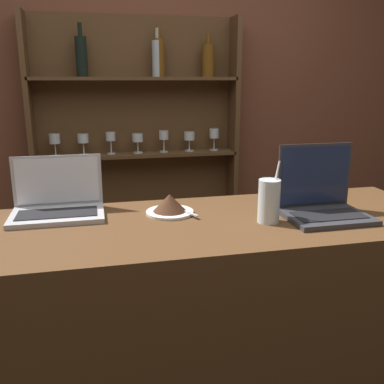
# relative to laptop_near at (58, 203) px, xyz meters

# --- Properties ---
(bar_counter) EXTENTS (1.78, 0.61, 1.00)m
(bar_counter) POSITION_rel_laptop_near_xyz_m (0.50, -0.19, -0.54)
(bar_counter) COLOR #4C3019
(bar_counter) RESTS_ON ground_plane
(back_wall) EXTENTS (7.00, 0.06, 2.70)m
(back_wall) POSITION_rel_laptop_near_xyz_m (0.50, 1.23, 0.30)
(back_wall) COLOR brown
(back_wall) RESTS_ON ground_plane
(back_shelf) EXTENTS (1.28, 0.18, 1.86)m
(back_shelf) POSITION_rel_laptop_near_xyz_m (0.41, 1.15, -0.06)
(back_shelf) COLOR brown
(back_shelf) RESTS_ON ground_plane
(laptop_near) EXTENTS (0.33, 0.22, 0.21)m
(laptop_near) POSITION_rel_laptop_near_xyz_m (0.00, 0.00, 0.00)
(laptop_near) COLOR #ADADB2
(laptop_near) RESTS_ON bar_counter
(laptop_far) EXTENTS (0.29, 0.22, 0.26)m
(laptop_far) POSITION_rel_laptop_near_xyz_m (0.94, -0.23, 0.01)
(laptop_far) COLOR #333338
(laptop_far) RESTS_ON bar_counter
(cake_plate) EXTENTS (0.18, 0.18, 0.07)m
(cake_plate) POSITION_rel_laptop_near_xyz_m (0.40, -0.08, -0.01)
(cake_plate) COLOR silver
(cake_plate) RESTS_ON bar_counter
(water_glass) EXTENTS (0.08, 0.08, 0.22)m
(water_glass) POSITION_rel_laptop_near_xyz_m (0.72, -0.25, 0.03)
(water_glass) COLOR silver
(water_glass) RESTS_ON bar_counter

